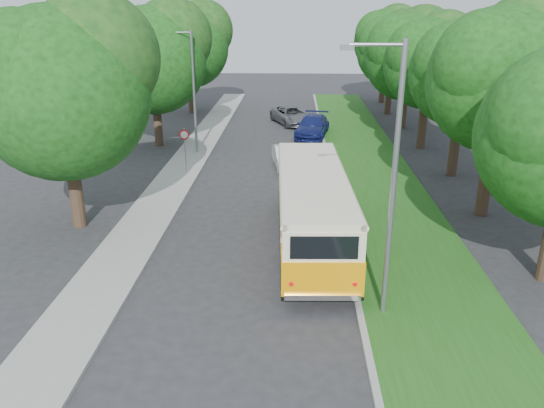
{
  "coord_description": "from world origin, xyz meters",
  "views": [
    {
      "loc": [
        1.54,
        -16.47,
        8.73
      ],
      "look_at": [
        0.72,
        2.96,
        1.5
      ],
      "focal_mm": 35.0,
      "sensor_mm": 36.0,
      "label": 1
    }
  ],
  "objects_px": {
    "car_blue": "(312,126)",
    "car_white": "(286,157)",
    "car_silver": "(319,158)",
    "car_grey": "(292,115)",
    "lamppost_near": "(391,177)",
    "vintage_bus": "(312,210)",
    "lamppost_far": "(192,88)"
  },
  "relations": [
    {
      "from": "lamppost_far",
      "to": "car_grey",
      "type": "bearing_deg",
      "value": 57.27
    },
    {
      "from": "car_white",
      "to": "car_grey",
      "type": "relative_size",
      "value": 0.76
    },
    {
      "from": "car_grey",
      "to": "car_silver",
      "type": "bearing_deg",
      "value": -103.75
    },
    {
      "from": "car_blue",
      "to": "lamppost_far",
      "type": "bearing_deg",
      "value": -136.02
    },
    {
      "from": "lamppost_near",
      "to": "car_silver",
      "type": "bearing_deg",
      "value": 94.46
    },
    {
      "from": "vintage_bus",
      "to": "car_grey",
      "type": "relative_size",
      "value": 2.04
    },
    {
      "from": "car_silver",
      "to": "car_grey",
      "type": "relative_size",
      "value": 0.79
    },
    {
      "from": "lamppost_far",
      "to": "lamppost_near",
      "type": "bearing_deg",
      "value": -64.29
    },
    {
      "from": "vintage_bus",
      "to": "car_blue",
      "type": "relative_size",
      "value": 1.98
    },
    {
      "from": "vintage_bus",
      "to": "car_grey",
      "type": "distance_m",
      "value": 23.06
    },
    {
      "from": "lamppost_near",
      "to": "car_white",
      "type": "xyz_separation_m",
      "value": [
        -3.1,
        15.64,
        -3.76
      ]
    },
    {
      "from": "lamppost_far",
      "to": "car_white",
      "type": "relative_size",
      "value": 2.02
    },
    {
      "from": "car_silver",
      "to": "car_blue",
      "type": "bearing_deg",
      "value": 89.23
    },
    {
      "from": "lamppost_near",
      "to": "car_grey",
      "type": "height_order",
      "value": "lamppost_near"
    },
    {
      "from": "vintage_bus",
      "to": "car_blue",
      "type": "xyz_separation_m",
      "value": [
        0.58,
        18.81,
        -0.75
      ]
    },
    {
      "from": "lamppost_far",
      "to": "vintage_bus",
      "type": "relative_size",
      "value": 0.75
    },
    {
      "from": "car_silver",
      "to": "car_grey",
      "type": "height_order",
      "value": "car_grey"
    },
    {
      "from": "car_grey",
      "to": "car_blue",
      "type": "bearing_deg",
      "value": -91.49
    },
    {
      "from": "lamppost_far",
      "to": "vintage_bus",
      "type": "xyz_separation_m",
      "value": [
        6.98,
        -13.63,
        -2.63
      ]
    },
    {
      "from": "car_silver",
      "to": "vintage_bus",
      "type": "bearing_deg",
      "value": -95.58
    },
    {
      "from": "lamppost_near",
      "to": "car_silver",
      "type": "height_order",
      "value": "lamppost_near"
    },
    {
      "from": "car_blue",
      "to": "car_grey",
      "type": "xyz_separation_m",
      "value": [
        -1.52,
        4.22,
        -0.05
      ]
    },
    {
      "from": "car_blue",
      "to": "car_white",
      "type": "bearing_deg",
      "value": -92.74
    },
    {
      "from": "car_white",
      "to": "car_blue",
      "type": "bearing_deg",
      "value": 68.86
    },
    {
      "from": "car_silver",
      "to": "lamppost_far",
      "type": "bearing_deg",
      "value": 156.79
    },
    {
      "from": "lamppost_near",
      "to": "car_grey",
      "type": "bearing_deg",
      "value": 95.86
    },
    {
      "from": "car_blue",
      "to": "car_grey",
      "type": "height_order",
      "value": "car_blue"
    },
    {
      "from": "lamppost_far",
      "to": "car_blue",
      "type": "relative_size",
      "value": 1.48
    },
    {
      "from": "car_silver",
      "to": "car_blue",
      "type": "distance_m",
      "value": 8.21
    },
    {
      "from": "lamppost_near",
      "to": "car_blue",
      "type": "xyz_separation_m",
      "value": [
        -1.34,
        23.68,
        -3.63
      ]
    },
    {
      "from": "car_silver",
      "to": "car_blue",
      "type": "relative_size",
      "value": 0.77
    },
    {
      "from": "lamppost_near",
      "to": "vintage_bus",
      "type": "height_order",
      "value": "lamppost_near"
    }
  ]
}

